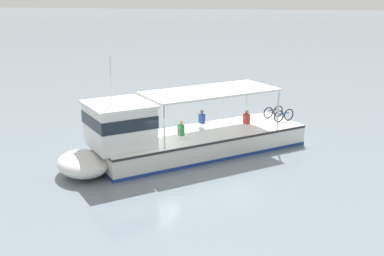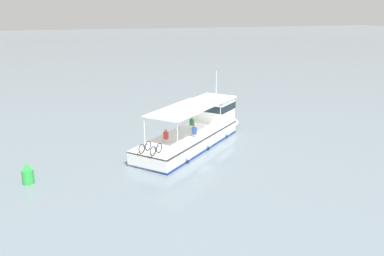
{
  "view_description": "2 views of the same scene",
  "coord_description": "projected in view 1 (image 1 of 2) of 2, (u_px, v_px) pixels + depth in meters",
  "views": [
    {
      "loc": [
        20.14,
        5.98,
        7.94
      ],
      "look_at": [
        -1.9,
        1.66,
        1.4
      ],
      "focal_mm": 44.09,
      "sensor_mm": 36.0,
      "label": 1
    },
    {
      "loc": [
        -29.28,
        11.25,
        10.17
      ],
      "look_at": [
        -1.9,
        1.66,
        1.4
      ],
      "focal_mm": 36.53,
      "sensor_mm": 36.0,
      "label": 2
    }
  ],
  "objects": [
    {
      "name": "ground_plane",
      "position": [
        150.0,
        165.0,
        22.3
      ],
      "size": [
        400.0,
        400.0,
        0.0
      ],
      "primitive_type": "plane",
      "color": "slate"
    },
    {
      "name": "ferry_main",
      "position": [
        174.0,
        138.0,
        23.02
      ],
      "size": [
        10.64,
        11.64,
        5.32
      ],
      "color": "white",
      "rests_on": "ground"
    }
  ]
}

